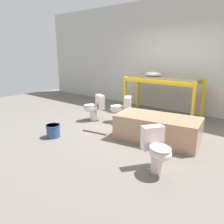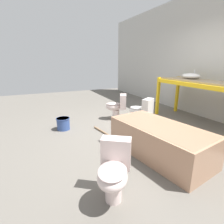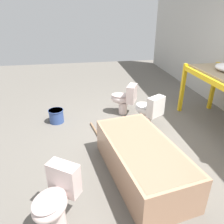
{
  "view_description": "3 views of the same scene",
  "coord_description": "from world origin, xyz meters",
  "px_view_note": "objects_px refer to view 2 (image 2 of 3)",
  "views": [
    {
      "loc": [
        2.66,
        -4.04,
        1.7
      ],
      "look_at": [
        -0.08,
        -0.67,
        0.51
      ],
      "focal_mm": 35.0,
      "sensor_mm": 36.0,
      "label": 1
    },
    {
      "loc": [
        2.76,
        -2.07,
        1.45
      ],
      "look_at": [
        -0.15,
        -0.71,
        0.52
      ],
      "focal_mm": 28.0,
      "sensor_mm": 36.0,
      "label": 2
    },
    {
      "loc": [
        2.98,
        -1.1,
        2.06
      ],
      "look_at": [
        -0.09,
        -0.56,
        0.55
      ],
      "focal_mm": 35.0,
      "sensor_mm": 36.0,
      "label": 3
    }
  ],
  "objects_px": {
    "toilet_extra": "(141,111)",
    "bucket_white": "(63,123)",
    "toilet_near": "(114,170)",
    "toilet_far": "(117,106)",
    "bathtub_main": "(159,138)",
    "sink_basin": "(191,76)"
  },
  "relations": [
    {
      "from": "toilet_extra",
      "to": "bucket_white",
      "type": "xyz_separation_m",
      "value": [
        -0.48,
        -1.71,
        -0.21
      ]
    },
    {
      "from": "toilet_near",
      "to": "toilet_far",
      "type": "distance_m",
      "value": 2.75
    },
    {
      "from": "bathtub_main",
      "to": "toilet_far",
      "type": "xyz_separation_m",
      "value": [
        -1.9,
        0.2,
        0.07
      ]
    },
    {
      "from": "bathtub_main",
      "to": "toilet_far",
      "type": "distance_m",
      "value": 1.91
    },
    {
      "from": "toilet_near",
      "to": "bucket_white",
      "type": "distance_m",
      "value": 2.31
    },
    {
      "from": "bathtub_main",
      "to": "toilet_extra",
      "type": "bearing_deg",
      "value": 148.79
    },
    {
      "from": "sink_basin",
      "to": "bathtub_main",
      "type": "distance_m",
      "value": 2.34
    },
    {
      "from": "bathtub_main",
      "to": "bucket_white",
      "type": "bearing_deg",
      "value": -154.88
    },
    {
      "from": "sink_basin",
      "to": "toilet_extra",
      "type": "height_order",
      "value": "sink_basin"
    },
    {
      "from": "sink_basin",
      "to": "bathtub_main",
      "type": "relative_size",
      "value": 0.27
    },
    {
      "from": "bathtub_main",
      "to": "sink_basin",
      "type": "bearing_deg",
      "value": 112.72
    },
    {
      "from": "bathtub_main",
      "to": "bucket_white",
      "type": "height_order",
      "value": "bathtub_main"
    },
    {
      "from": "toilet_extra",
      "to": "toilet_near",
      "type": "bearing_deg",
      "value": 19.12
    },
    {
      "from": "toilet_far",
      "to": "bucket_white",
      "type": "relative_size",
      "value": 2.21
    },
    {
      "from": "sink_basin",
      "to": "toilet_extra",
      "type": "bearing_deg",
      "value": -94.45
    },
    {
      "from": "sink_basin",
      "to": "toilet_far",
      "type": "distance_m",
      "value": 1.97
    },
    {
      "from": "toilet_far",
      "to": "bucket_white",
      "type": "height_order",
      "value": "toilet_far"
    },
    {
      "from": "toilet_far",
      "to": "toilet_extra",
      "type": "height_order",
      "value": "same"
    },
    {
      "from": "sink_basin",
      "to": "toilet_far",
      "type": "xyz_separation_m",
      "value": [
        -0.74,
        -1.66,
        -0.75
      ]
    },
    {
      "from": "toilet_far",
      "to": "bathtub_main",
      "type": "bearing_deg",
      "value": 23.07
    },
    {
      "from": "sink_basin",
      "to": "bucket_white",
      "type": "xyz_separation_m",
      "value": [
        -0.58,
        -3.06,
        -0.97
      ]
    },
    {
      "from": "bathtub_main",
      "to": "toilet_near",
      "type": "bearing_deg",
      "value": -71.91
    }
  ]
}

